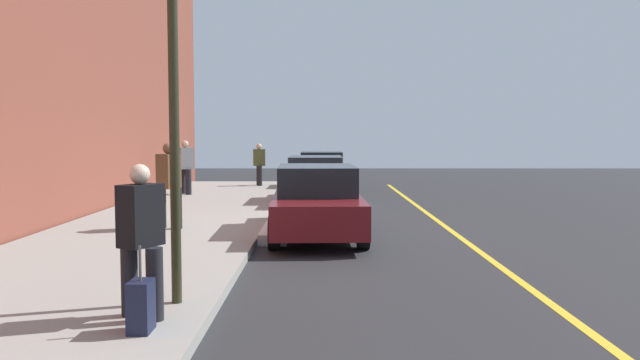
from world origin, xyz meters
name	(u,v)px	position (x,y,z in m)	size (l,w,h in m)	color
ground_plane	(309,234)	(0.00, 0.00, 0.00)	(56.00, 56.00, 0.00)	#28282B
sidewalk	(159,231)	(0.00, -3.30, 0.07)	(28.00, 4.60, 0.15)	gray
lane_stripe_centre	(455,234)	(0.00, 3.20, 0.00)	(28.00, 0.14, 0.01)	gold
snow_bank_curb	(280,224)	(-0.84, -0.70, 0.11)	(4.82, 0.56, 0.22)	white
parked_car_green	(322,171)	(-11.25, 0.28, 0.76)	(4.11, 1.91, 1.51)	black
parked_car_white	(316,181)	(-5.71, 0.09, 0.76)	(4.59, 1.91, 1.51)	black
parked_car_maroon	(317,202)	(0.44, 0.17, 0.76)	(4.58, 2.00, 1.51)	black
pedestrian_black_coat	(141,236)	(6.95, -1.71, 1.05)	(0.54, 0.51, 1.69)	black
pedestrian_olive_coat	(259,163)	(-11.75, -2.23, 1.05)	(0.54, 0.50, 1.68)	black
pedestrian_brown_coat	(169,183)	(0.15, -3.02, 1.14)	(0.58, 0.58, 1.85)	black
pedestrian_grey_coat	(185,166)	(-7.89, -4.37, 1.13)	(0.56, 0.58, 1.83)	black
traffic_light_pole	(173,46)	(6.31, -1.47, 3.19)	(0.35, 0.26, 4.52)	#2D2D19
rolling_suitcase	(141,306)	(7.44, -1.58, 0.42)	(0.34, 0.22, 0.89)	#191E38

